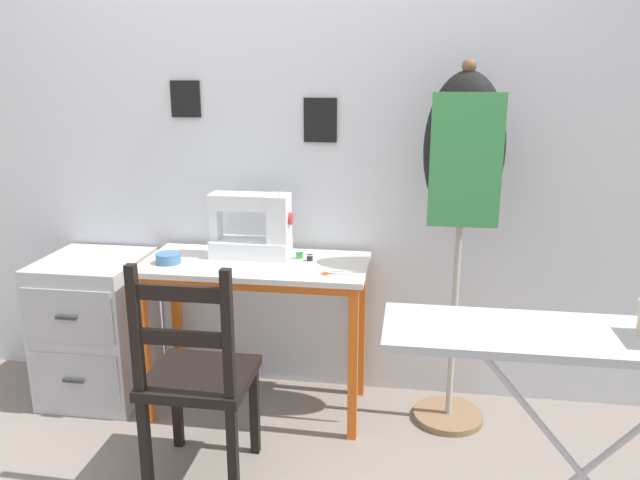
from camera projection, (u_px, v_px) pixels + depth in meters
ground_plane at (246, 434)px, 2.78m from camera, size 14.00×14.00×0.00m
wall_back at (268, 134)px, 2.96m from camera, size 10.00×0.06×2.55m
sewing_table at (255, 285)px, 2.83m from camera, size 1.02×0.47×0.73m
sewing_machine at (255, 228)px, 2.85m from camera, size 0.38×0.16×0.32m
fabric_bowl at (168, 258)px, 2.79m from camera, size 0.11×0.11×0.05m
scissors at (332, 274)px, 2.64m from camera, size 0.13×0.05×0.01m
thread_spool_near_machine at (299, 255)px, 2.85m from camera, size 0.04×0.04×0.04m
thread_spool_mid_table at (310, 258)px, 2.82m from camera, size 0.04×0.04×0.03m
wooden_chair at (197, 379)px, 2.38m from camera, size 0.40×0.38×0.92m
filing_cabinet at (97, 328)px, 3.05m from camera, size 0.47×0.50×0.70m
dress_form at (463, 168)px, 2.59m from camera, size 0.33×0.32×1.61m
ironing_board at (597, 351)px, 1.73m from camera, size 1.19×0.32×0.87m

